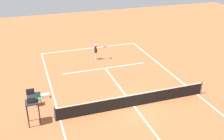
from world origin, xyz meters
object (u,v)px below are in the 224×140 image
at_px(player_serving, 96,50).
at_px(equipment_bag, 44,96).
at_px(tennis_ball, 116,70).
at_px(courtside_chair_mid, 38,98).
at_px(umpire_chair, 32,102).

distance_m(player_serving, equipment_bag, 8.22).
bearing_deg(tennis_ball, equipment_bag, 23.87).
xyz_separation_m(player_serving, tennis_ball, (-0.97, 2.91, -0.94)).
distance_m(courtside_chair_mid, equipment_bag, 1.00).
height_order(tennis_ball, courtside_chair_mid, courtside_chair_mid).
height_order(player_serving, umpire_chair, umpire_chair).
distance_m(player_serving, tennis_ball, 3.21).
bearing_deg(equipment_bag, player_serving, -134.20).
relative_size(player_serving, courtside_chair_mid, 1.73).
height_order(tennis_ball, umpire_chair, umpire_chair).
xyz_separation_m(umpire_chair, equipment_bag, (-0.92, -3.01, -1.46)).
bearing_deg(courtside_chair_mid, equipment_bag, -121.37).
height_order(tennis_ball, equipment_bag, equipment_bag).
relative_size(tennis_ball, courtside_chair_mid, 0.07).
relative_size(tennis_ball, umpire_chair, 0.03).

